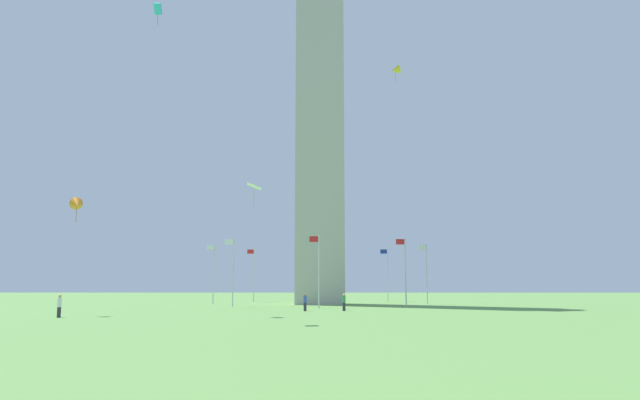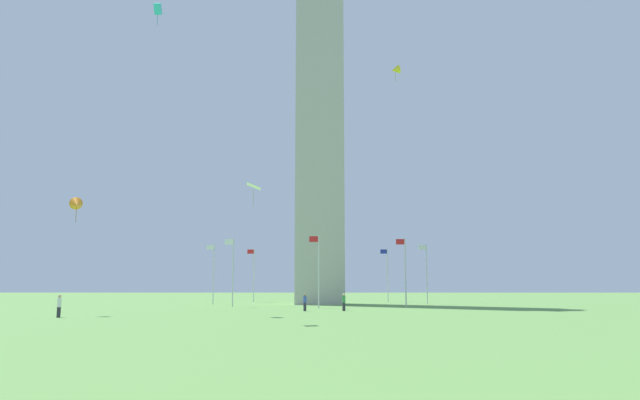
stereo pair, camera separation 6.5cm
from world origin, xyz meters
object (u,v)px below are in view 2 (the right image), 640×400
at_px(flagpole_e, 318,268).
at_px(flagpole_s, 426,271).
at_px(flagpole_se, 405,269).
at_px(kite_orange_delta, 77,204).
at_px(person_green_shirt, 344,302).
at_px(kite_white_diamond, 254,187).
at_px(kite_cyan_box, 158,9).
at_px(flagpole_ne, 233,269).
at_px(flagpole_nw, 253,273).
at_px(person_white_shirt, 59,306).
at_px(kite_yellow_delta, 395,70).
at_px(flagpole_w, 321,273).
at_px(person_blue_shirt, 305,302).
at_px(obelisk_monument, 320,91).
at_px(flagpole_n, 213,271).
at_px(flagpole_sw, 387,273).

bearing_deg(flagpole_e, flagpole_s, -135.00).
distance_m(flagpole_se, kite_orange_delta, 36.77).
xyz_separation_m(person_green_shirt, kite_white_diamond, (6.73, 18.36, 8.36)).
bearing_deg(kite_cyan_box, kite_orange_delta, 56.29).
xyz_separation_m(flagpole_ne, flagpole_nw, (0.00, -20.25, 0.00)).
distance_m(person_white_shirt, kite_white_diamond, 18.79).
xyz_separation_m(person_white_shirt, person_green_shirt, (-22.45, -12.30, -0.03)).
height_order(person_white_shirt, kite_orange_delta, kite_orange_delta).
bearing_deg(kite_cyan_box, kite_yellow_delta, -151.09).
height_order(flagpole_s, kite_orange_delta, kite_orange_delta).
bearing_deg(flagpole_nw, flagpole_w, -157.50).
distance_m(person_white_shirt, kite_orange_delta, 9.57).
xyz_separation_m(flagpole_ne, kite_orange_delta, (10.63, 19.31, 5.02)).
relative_size(flagpole_nw, person_blue_shirt, 4.77).
relative_size(flagpole_nw, kite_cyan_box, 3.34).
distance_m(person_white_shirt, kite_cyan_box, 31.80).
bearing_deg(flagpole_ne, kite_yellow_delta, -175.34).
relative_size(flagpole_w, person_blue_shirt, 4.77).
bearing_deg(person_green_shirt, obelisk_monument, 33.01).
bearing_deg(kite_orange_delta, person_white_shirt, 102.05).
bearing_deg(flagpole_n, kite_orange_delta, 77.67).
relative_size(person_white_shirt, person_green_shirt, 1.04).
xyz_separation_m(obelisk_monument, person_white_shirt, (19.91, 33.66, -28.71)).
xyz_separation_m(person_white_shirt, kite_orange_delta, (0.90, -4.23, 8.54)).
relative_size(flagpole_e, flagpole_sw, 1.00).
xyz_separation_m(flagpole_e, flagpole_sw, (-10.13, -24.45, 0.00)).
bearing_deg(person_green_shirt, kite_orange_delta, 135.30).
height_order(person_blue_shirt, kite_cyan_box, kite_cyan_box).
distance_m(flagpole_s, person_blue_shirt, 26.97).
distance_m(flagpole_nw, person_blue_shirt, 33.32).
bearing_deg(kite_cyan_box, flagpole_ne, -116.12).
bearing_deg(flagpole_ne, flagpole_w, -112.50).
xyz_separation_m(obelisk_monument, kite_yellow_delta, (-9.58, 8.51, -0.21)).
relative_size(flagpole_n, flagpole_ne, 1.00).
bearing_deg(flagpole_n, flagpole_se, 157.50).
xyz_separation_m(flagpole_e, flagpole_nw, (10.13, -24.45, 0.00)).
bearing_deg(kite_orange_delta, flagpole_nw, -105.04).
distance_m(flagpole_e, flagpole_s, 20.25).
bearing_deg(kite_yellow_delta, flagpole_sw, -91.49).
distance_m(flagpole_n, person_blue_shirt, 25.68).
distance_m(obelisk_monument, person_green_shirt, 35.90).
xyz_separation_m(flagpole_n, flagpole_e, (-14.32, 14.32, 0.00)).
height_order(flagpole_se, person_white_shirt, flagpole_se).
height_order(flagpole_s, person_blue_shirt, flagpole_s).
relative_size(person_white_shirt, kite_orange_delta, 0.78).
height_order(flagpole_n, kite_yellow_delta, kite_yellow_delta).
bearing_deg(flagpole_e, flagpole_ne, -22.50).
distance_m(flagpole_ne, flagpole_w, 26.46).
bearing_deg(flagpole_se, flagpole_s, -112.50).
bearing_deg(kite_yellow_delta, flagpole_w, -67.11).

